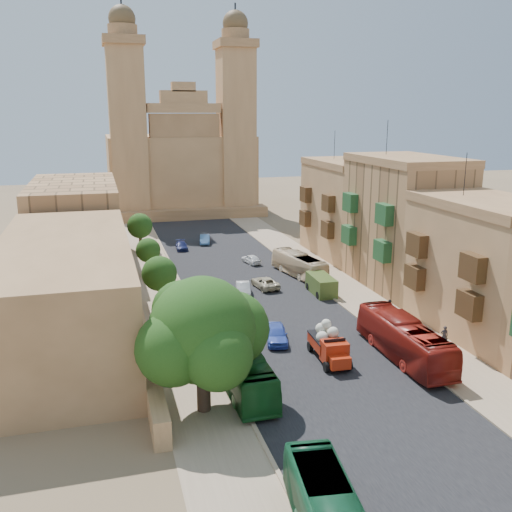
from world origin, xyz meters
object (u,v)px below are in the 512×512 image
street_tree_c (148,251)px  bus_green_north (241,366)px  church (180,161)px  pedestrian_c (389,309)px  bus_cream_east (299,265)px  car_white_b (251,259)px  olive_pickup (321,285)px  pedestrian_a (444,336)px  street_tree_d (140,226)px  car_blue_b (205,239)px  bus_red_east (404,339)px  car_white_a (243,289)px  street_tree_a (177,320)px  car_blue_a (277,334)px  red_truck (329,344)px  car_dkblue (182,246)px  car_cream (265,283)px  ficus_tree (204,333)px

street_tree_c → bus_green_north: (3.50, -29.53, -1.42)m
church → pedestrian_c: bearing=-81.3°
bus_cream_east → car_white_b: 7.84m
olive_pickup → pedestrian_a: 15.89m
street_tree_d → car_blue_b: street_tree_d is taller
bus_red_east → car_white_a: bus_red_east is taller
olive_pickup → car_white_a: (-7.85, 1.83, -0.29)m
street_tree_a → street_tree_d: 36.00m
street_tree_a → car_white_b: (12.66, 25.79, -2.61)m
car_white_a → bus_red_east: bearing=-56.6°
bus_green_north → pedestrian_c: size_ratio=5.69×
bus_cream_east → pedestrian_a: (4.43, -22.04, -0.48)m
street_tree_d → bus_green_north: size_ratio=0.49×
bus_cream_east → car_blue_b: (-7.34, 19.26, -0.67)m
car_white_a → bus_green_north: bearing=-94.3°
church → car_blue_b: (-0.84, -28.36, -8.88)m
bus_green_north → car_blue_a: bus_green_north is taller
street_tree_c → car_white_a: bearing=-49.0°
red_truck → bus_green_north: 7.79m
car_dkblue → car_blue_b: (3.73, 2.74, 0.10)m
car_cream → pedestrian_c: (8.19, -12.04, 0.33)m
olive_pickup → car_cream: size_ratio=1.07×
bus_red_east → car_cream: (-5.07, 20.07, -0.95)m
street_tree_d → car_blue_a: street_tree_d is taller
church → car_white_a: size_ratio=9.62×
olive_pickup → bus_cream_east: 6.79m
street_tree_d → bus_green_north: street_tree_d is taller
red_truck → bus_cream_east: bearing=75.9°
street_tree_c → car_blue_a: bearing=-70.3°
street_tree_c → red_truck: 29.36m
street_tree_c → pedestrian_a: size_ratio=2.65×
bus_cream_east → pedestrian_c: (3.13, -15.41, -0.37)m
bus_red_east → car_white_b: 30.50m
olive_pickup → car_blue_b: size_ratio=1.19×
car_blue_a → olive_pickup: bearing=65.7°
red_truck → car_white_a: bearing=97.5°
bus_red_east → street_tree_a: bearing=-14.9°
bus_green_north → car_white_a: (5.15, 19.58, -0.84)m
car_cream → car_blue_b: 22.75m
ficus_tree → car_cream: size_ratio=2.03×
street_tree_d → bus_red_east: street_tree_d is taller
church → street_tree_c: bearing=-103.2°
car_dkblue → church: bearing=85.1°
bus_cream_east → car_cream: size_ratio=2.19×
street_tree_d → pedestrian_c: size_ratio=2.79×
bus_red_east → car_white_b: size_ratio=3.32×
street_tree_c → car_blue_b: (9.16, 14.25, -2.26)m
car_blue_b → ficus_tree: bearing=-89.6°
car_white_a → car_white_b: bearing=81.6°
street_tree_a → car_dkblue: bearing=81.3°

